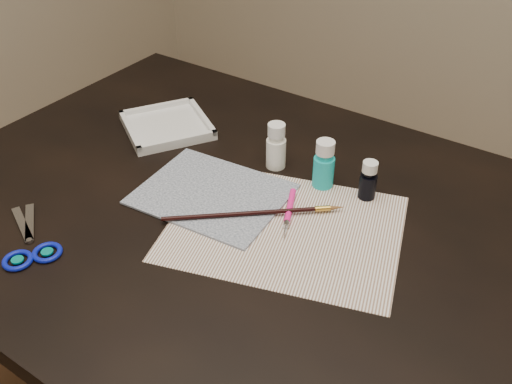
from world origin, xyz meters
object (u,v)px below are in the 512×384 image
Objects in this scene: paint_bottle_cyan at (324,164)px; palette_tray at (167,125)px; scissors at (24,236)px; paint_bottle_navy at (368,180)px; paint_bottle_white at (276,146)px; canvas at (212,194)px; paper at (285,228)px.

palette_tray is at bearing -179.30° from paint_bottle_cyan.
palette_tray is at bearing -59.60° from scissors.
paint_bottle_cyan reaches higher than paint_bottle_navy.
paint_bottle_white is 0.11m from paint_bottle_cyan.
paint_bottle_white is at bearing 73.27° from canvas.
palette_tray is at bearing 159.98° from paper.
paper is 2.08× the size of scissors.
paint_bottle_cyan is (-0.01, 0.15, 0.05)m from paper.
paint_bottle_cyan is 0.09m from paint_bottle_navy.
paint_bottle_navy is (0.20, 0.01, -0.01)m from paint_bottle_white.
paint_bottle_navy is at bearing 33.00° from canvas.
paint_bottle_cyan is 0.39m from palette_tray.
paint_bottle_navy is 0.48m from palette_tray.
palette_tray is at bearing -177.95° from paint_bottle_navy.
canvas is at bearing -30.93° from palette_tray.
paint_bottle_cyan is 0.56× the size of palette_tray.
scissors reaches higher than paper.
paper is at bearing -20.02° from palette_tray.
paper is 5.10× the size of paint_bottle_navy.
paint_bottle_cyan reaches higher than canvas.
paint_bottle_white reaches higher than paint_bottle_navy.
palette_tray is (-0.28, -0.01, -0.04)m from paint_bottle_white.
paint_bottle_cyan is (0.16, 0.15, 0.05)m from canvas.
paint_bottle_navy is at bearing 63.98° from paper.
scissors is (-0.44, -0.44, -0.03)m from paint_bottle_navy.
paint_bottle_navy is at bearing 1.77° from paint_bottle_white.
palette_tray is at bearing 149.07° from canvas.
paint_bottle_cyan is at bearing -104.94° from scissors.
paint_bottle_white reaches higher than palette_tray.
canvas is 2.77× the size of paint_bottle_white.
canvas is (-0.16, 0.00, 0.00)m from paper.
canvas is 0.17m from paint_bottle_white.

